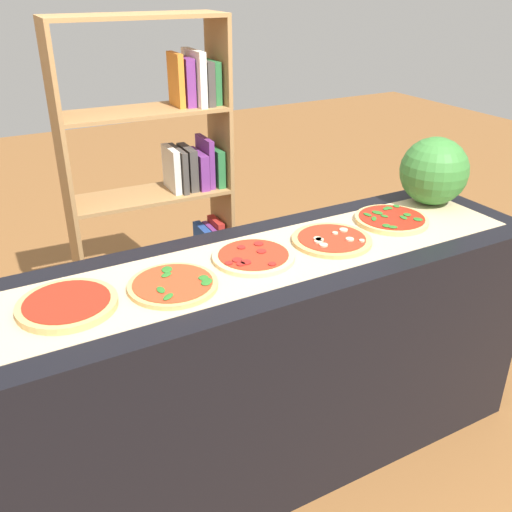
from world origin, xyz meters
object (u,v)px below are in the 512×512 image
Objects in this scene: pizza_mushroom_3 at (332,240)px; pizza_spinach_4 at (391,219)px; pizza_plain_0 at (67,304)px; bookshelf at (169,190)px; pizza_pepperoni_2 at (253,256)px; pizza_spinach_1 at (173,285)px; watermelon at (434,171)px.

pizza_spinach_4 reaches higher than pizza_mushroom_3.
pizza_plain_0 is 1.00× the size of pizza_mushroom_3.
pizza_mushroom_3 is (0.96, -0.01, -0.00)m from pizza_plain_0.
bookshelf is at bearing 119.50° from pizza_spinach_4.
pizza_mushroom_3 is at bearing -3.32° from pizza_pepperoni_2.
pizza_spinach_1 is 0.97× the size of pizza_mushroom_3.
pizza_plain_0 reaches higher than pizza_pepperoni_2.
pizza_spinach_4 reaches higher than pizza_spinach_1.
pizza_mushroom_3 is 0.63m from watermelon.
pizza_mushroom_3 is 0.18× the size of bookshelf.
pizza_plain_0 is 0.18× the size of bookshelf.
pizza_spinach_1 and pizza_mushroom_3 have the same top height.
pizza_plain_0 is at bearing 179.69° from pizza_mushroom_3.
watermelon reaches higher than pizza_spinach_4.
watermelon is 1.26m from bookshelf.
pizza_spinach_1 is at bearing -170.55° from pizza_pepperoni_2.
pizza_spinach_4 is (1.27, 0.03, -0.00)m from pizza_plain_0.
pizza_spinach_1 is (0.32, -0.04, -0.00)m from pizza_plain_0.
pizza_spinach_4 is (0.32, 0.04, 0.00)m from pizza_mushroom_3.
pizza_spinach_1 is 1.00× the size of watermelon.
pizza_pepperoni_2 is 1.02m from bookshelf.
pizza_mushroom_3 is at bearing -76.80° from bookshelf.
bookshelf is (0.71, 1.02, -0.09)m from pizza_plain_0.
pizza_plain_0 is 1.02× the size of pizza_spinach_4.
pizza_spinach_4 is at bearing -163.76° from watermelon.
watermelon is (0.93, 0.10, 0.13)m from pizza_pepperoni_2.
pizza_spinach_4 is 0.18× the size of bookshelf.
bookshelf is at bearing 133.10° from watermelon.
pizza_plain_0 is at bearing 172.96° from pizza_spinach_1.
pizza_spinach_1 is 0.32m from pizza_pepperoni_2.
pizza_mushroom_3 is 0.32m from pizza_spinach_4.
bookshelf reaches higher than watermelon.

